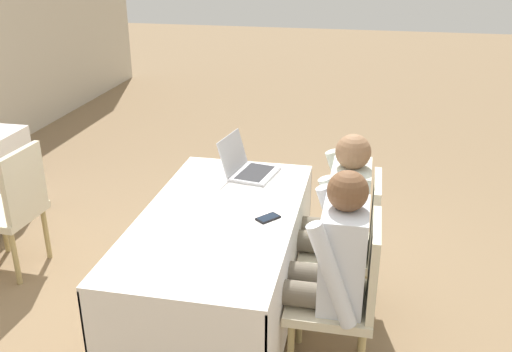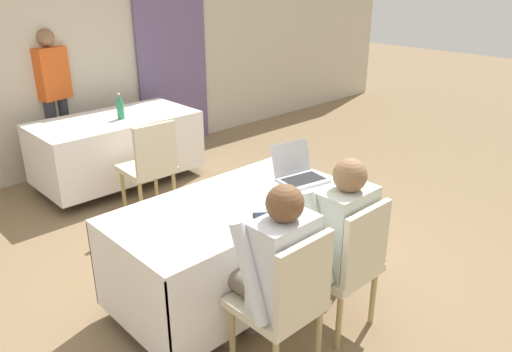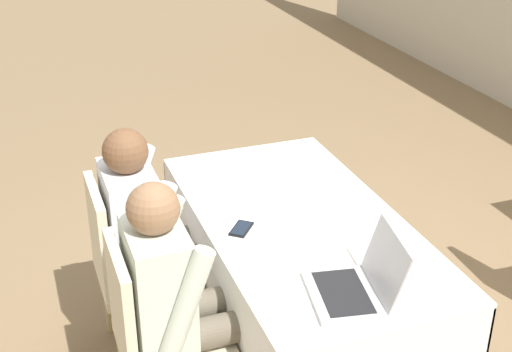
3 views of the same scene
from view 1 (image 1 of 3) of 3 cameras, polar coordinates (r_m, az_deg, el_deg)
The scene contains 11 objects.
ground_plane at distance 3.59m, azimuth -3.44°, elevation -14.29°, with size 24.00×24.00×0.00m, color #846B4C.
conference_table_near at distance 3.28m, azimuth -3.67°, elevation -6.51°, with size 1.65×0.86×0.73m.
laptop at distance 3.70m, azimuth -0.79°, elevation 0.86°, with size 0.38×0.37×0.25m.
cell_phone at distance 3.14m, azimuth 1.21°, elevation -4.24°, with size 0.15×0.14×0.01m.
paper_beside_laptop at distance 3.56m, azimuth 1.81°, elevation -0.94°, with size 0.22×0.30×0.00m.
paper_centre_table at distance 2.88m, azimuth -1.12°, elevation -7.06°, with size 0.24×0.32×0.00m.
chair_near_left at distance 2.99m, azimuth 9.00°, elevation -11.40°, with size 0.44×0.44×0.90m.
chair_near_right at distance 3.45m, azimuth 9.52°, elevation -6.42°, with size 0.44×0.44×0.90m.
chair_far_spare at distance 4.18m, azimuth -23.23°, elevation -2.69°, with size 0.46×0.46×0.90m.
person_checkered_shirt at distance 2.91m, azimuth 7.15°, elevation -8.62°, with size 0.50×0.52×1.16m.
person_white_shirt at distance 3.38m, azimuth 7.95°, elevation -3.91°, with size 0.50×0.52×1.16m.
Camera 1 is at (-2.75, -0.78, 2.17)m, focal length 40.00 mm.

